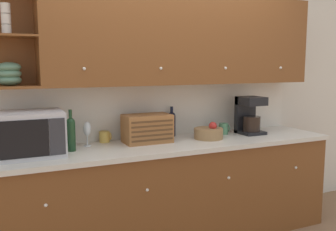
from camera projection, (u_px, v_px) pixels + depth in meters
name	position (u px, v px, depth m)	size (l,w,h in m)	color
ground_plane	(158.00, 225.00, 3.76)	(24.00, 24.00, 0.00)	#896647
wall_back	(157.00, 96.00, 3.62)	(5.44, 0.06, 2.60)	beige
counter_unit	(173.00, 191.00, 3.41)	(3.06, 0.69, 0.91)	brown
backsplash_panel	(158.00, 110.00, 3.60)	(3.04, 0.01, 0.51)	silver
upper_cabinets	(181.00, 40.00, 3.44)	(3.04, 0.35, 0.82)	brown
microwave	(29.00, 134.00, 2.83)	(0.50, 0.42, 0.34)	silver
second_wine_bottle	(71.00, 133.00, 2.98)	(0.07, 0.07, 0.34)	#19381E
wine_glass	(87.00, 130.00, 3.17)	(0.07, 0.07, 0.21)	silver
mug_blue_second	(105.00, 137.00, 3.34)	(0.10, 0.09, 0.10)	gold
bread_box	(147.00, 128.00, 3.32)	(0.41, 0.26, 0.25)	#996033
wine_bottle	(172.00, 123.00, 3.61)	(0.07, 0.07, 0.29)	black
fruit_basket	(209.00, 133.00, 3.50)	(0.27, 0.27, 0.16)	#937047
mug	(224.00, 129.00, 3.73)	(0.10, 0.09, 0.11)	#4C845B
coffee_maker	(249.00, 115.00, 3.75)	(0.23, 0.24, 0.37)	black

